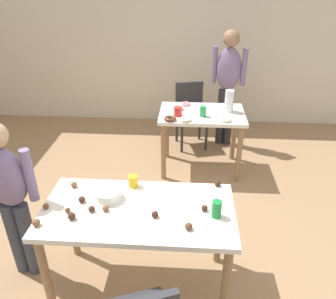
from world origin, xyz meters
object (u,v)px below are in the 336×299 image
object	(u,v)px
dining_table_near	(138,220)
mixing_bowl	(108,195)
chair_far_table	(190,111)
dining_table_far	(202,123)
soda_can	(217,209)
person_girl_near	(10,192)
person_adult_far	(228,79)
pitcher_far	(229,101)

from	to	relation	value
dining_table_near	mixing_bowl	distance (m)	0.28
chair_far_table	dining_table_far	bearing A→B (deg)	-79.02
dining_table_near	soda_can	xyz separation A→B (m)	(0.54, -0.04, 0.16)
dining_table_far	person_girl_near	size ratio (longest dim) A/B	0.74
chair_far_table	soda_can	distance (m)	2.55
person_adult_far	pitcher_far	size ratio (longest dim) A/B	6.17
mixing_bowl	pitcher_far	distance (m)	2.03
dining_table_near	pitcher_far	size ratio (longest dim) A/B	5.31
person_adult_far	soda_can	bearing A→B (deg)	-96.53
chair_far_table	pitcher_far	bearing A→B (deg)	-54.85
dining_table_near	chair_far_table	world-z (taller)	chair_far_table
dining_table_far	mixing_bowl	xyz separation A→B (m)	(-0.71, -1.70, 0.16)
dining_table_near	mixing_bowl	world-z (taller)	mixing_bowl
person_girl_near	chair_far_table	bearing A→B (deg)	61.44
dining_table_far	person_adult_far	size ratio (longest dim) A/B	0.63
person_adult_far	soda_can	world-z (taller)	person_adult_far
dining_table_near	soda_can	distance (m)	0.56
dining_table_far	person_adult_far	xyz separation A→B (m)	(0.35, 0.72, 0.32)
person_girl_near	person_adult_far	xyz separation A→B (m)	(1.78, 2.44, 0.15)
dining_table_near	chair_far_table	distance (m)	2.51
dining_table_near	person_adult_far	world-z (taller)	person_adult_far
pitcher_far	mixing_bowl	bearing A→B (deg)	-120.11
dining_table_far	person_girl_near	bearing A→B (deg)	-129.91
dining_table_far	pitcher_far	size ratio (longest dim) A/B	3.88
chair_far_table	soda_can	world-z (taller)	soda_can
dining_table_far	mixing_bowl	world-z (taller)	mixing_bowl
person_adult_far	dining_table_near	bearing A→B (deg)	-108.28
soda_can	pitcher_far	distance (m)	1.92
person_girl_near	mixing_bowl	world-z (taller)	person_girl_near
mixing_bowl	dining_table_far	bearing A→B (deg)	67.25
dining_table_near	pitcher_far	bearing A→B (deg)	66.90
dining_table_far	person_girl_near	xyz separation A→B (m)	(-1.44, -1.72, 0.16)
chair_far_table	mixing_bowl	world-z (taller)	chair_far_table
person_girl_near	dining_table_near	bearing A→B (deg)	-4.81
person_girl_near	pitcher_far	bearing A→B (deg)	45.52
person_adult_far	person_girl_near	bearing A→B (deg)	-126.20
person_adult_far	mixing_bowl	size ratio (longest dim) A/B	8.38
pitcher_far	soda_can	bearing A→B (deg)	-97.59
person_girl_near	person_adult_far	size ratio (longest dim) A/B	0.85
mixing_bowl	chair_far_table	bearing A→B (deg)	76.28
person_girl_near	soda_can	xyz separation A→B (m)	(1.49, -0.12, 0.02)
chair_far_table	person_adult_far	bearing A→B (deg)	4.59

